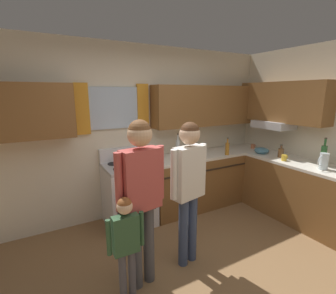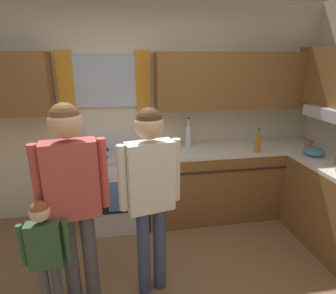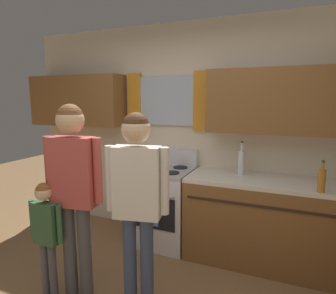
{
  "view_description": "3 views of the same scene",
  "coord_description": "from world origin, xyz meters",
  "px_view_note": "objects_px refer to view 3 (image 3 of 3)",
  "views": [
    {
      "loc": [
        -1.38,
        -1.61,
        1.9
      ],
      "look_at": [
        0.0,
        0.91,
        1.25
      ],
      "focal_mm": 25.82,
      "sensor_mm": 36.0,
      "label": 1
    },
    {
      "loc": [
        -0.21,
        -1.55,
        1.95
      ],
      "look_at": [
        0.18,
        0.72,
        1.21
      ],
      "focal_mm": 29.73,
      "sensor_mm": 36.0,
      "label": 2
    },
    {
      "loc": [
        1.03,
        -1.46,
        1.7
      ],
      "look_at": [
        0.14,
        0.67,
        1.32
      ],
      "focal_mm": 30.82,
      "sensor_mm": 36.0,
      "label": 3
    }
  ],
  "objects_px": {
    "small_child": "(46,227)",
    "bottle_oil_amber": "(322,180)",
    "stove_oven": "(163,204)",
    "bottle_tall_clear": "(241,162)",
    "adult_in_plaid": "(137,190)",
    "adult_holding_child": "(73,179)"
  },
  "relations": [
    {
      "from": "stove_oven",
      "to": "adult_holding_child",
      "type": "height_order",
      "value": "adult_holding_child"
    },
    {
      "from": "bottle_tall_clear",
      "to": "adult_in_plaid",
      "type": "bearing_deg",
      "value": -116.24
    },
    {
      "from": "bottle_oil_amber",
      "to": "adult_in_plaid",
      "type": "height_order",
      "value": "adult_in_plaid"
    },
    {
      "from": "stove_oven",
      "to": "small_child",
      "type": "bearing_deg",
      "value": -110.81
    },
    {
      "from": "bottle_tall_clear",
      "to": "small_child",
      "type": "xyz_separation_m",
      "value": [
        -1.38,
        -1.39,
        -0.39
      ]
    },
    {
      "from": "bottle_tall_clear",
      "to": "bottle_oil_amber",
      "type": "distance_m",
      "value": 0.82
    },
    {
      "from": "bottle_tall_clear",
      "to": "stove_oven",
      "type": "bearing_deg",
      "value": -174.32
    },
    {
      "from": "stove_oven",
      "to": "bottle_tall_clear",
      "type": "bearing_deg",
      "value": 5.68
    },
    {
      "from": "adult_holding_child",
      "to": "small_child",
      "type": "xyz_separation_m",
      "value": [
        -0.21,
        -0.13,
        -0.41
      ]
    },
    {
      "from": "adult_holding_child",
      "to": "stove_oven",
      "type": "bearing_deg",
      "value": 76.22
    },
    {
      "from": "adult_in_plaid",
      "to": "adult_holding_child",
      "type": "bearing_deg",
      "value": -174.81
    },
    {
      "from": "small_child",
      "to": "bottle_oil_amber",
      "type": "bearing_deg",
      "value": 26.51
    },
    {
      "from": "adult_in_plaid",
      "to": "bottle_tall_clear",
      "type": "bearing_deg",
      "value": 63.76
    },
    {
      "from": "adult_in_plaid",
      "to": "small_child",
      "type": "xyz_separation_m",
      "value": [
        -0.78,
        -0.18,
        -0.37
      ]
    },
    {
      "from": "stove_oven",
      "to": "adult_holding_child",
      "type": "distance_m",
      "value": 1.35
    },
    {
      "from": "adult_in_plaid",
      "to": "small_child",
      "type": "relative_size",
      "value": 1.56
    },
    {
      "from": "bottle_tall_clear",
      "to": "bottle_oil_amber",
      "type": "height_order",
      "value": "bottle_tall_clear"
    },
    {
      "from": "bottle_oil_amber",
      "to": "bottle_tall_clear",
      "type": "bearing_deg",
      "value": 155.45
    },
    {
      "from": "bottle_oil_amber",
      "to": "adult_holding_child",
      "type": "height_order",
      "value": "adult_holding_child"
    },
    {
      "from": "stove_oven",
      "to": "adult_in_plaid",
      "type": "distance_m",
      "value": 1.29
    },
    {
      "from": "bottle_tall_clear",
      "to": "adult_in_plaid",
      "type": "distance_m",
      "value": 1.36
    },
    {
      "from": "bottle_tall_clear",
      "to": "small_child",
      "type": "height_order",
      "value": "bottle_tall_clear"
    }
  ]
}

